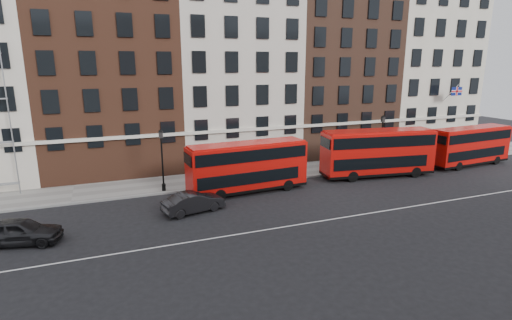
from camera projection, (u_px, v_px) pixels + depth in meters
name	position (u px, v px, depth m)	size (l,w,h in m)	color
ground	(307.00, 211.00, 29.72)	(120.00, 120.00, 0.00)	black
pavement	(256.00, 175.00, 39.21)	(80.00, 5.00, 0.15)	gray
kerb	(266.00, 181.00, 36.94)	(80.00, 0.30, 0.16)	gray
road_centre_line	(321.00, 221.00, 27.91)	(70.00, 0.12, 0.01)	white
building_terrace	(229.00, 68.00, 43.37)	(64.00, 11.95, 22.00)	beige
bus_b	(247.00, 166.00, 33.59)	(10.42, 3.17, 4.32)	#B90D09
bus_c	(378.00, 152.00, 38.24)	(11.15, 4.09, 4.58)	#B90D09
bus_d	(470.00, 145.00, 42.48)	(10.03, 3.12, 4.15)	#B90D09
car_rear	(20.00, 231.00, 24.22)	(1.93, 4.79, 1.63)	black
car_front	(194.00, 202.00, 29.42)	(1.61, 4.62, 1.52)	black
lamp_post_left	(162.00, 157.00, 33.38)	(0.44, 0.44, 5.33)	black
lamp_post_right	(382.00, 138.00, 42.17)	(0.44, 0.44, 5.33)	black
traffic_light	(481.00, 137.00, 45.99)	(0.25, 0.45, 3.27)	black
iron_railings	(249.00, 164.00, 41.06)	(6.60, 0.06, 1.00)	black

